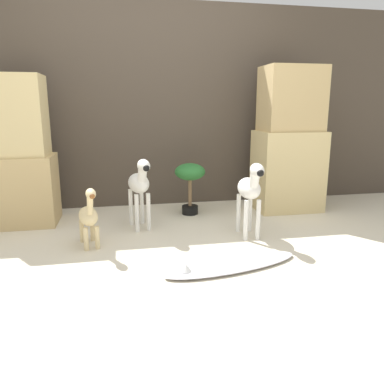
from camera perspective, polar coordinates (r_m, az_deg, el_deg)
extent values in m
plane|color=beige|center=(2.90, -1.98, -9.61)|extent=(14.00, 14.00, 0.00)
cube|color=#473D33|center=(4.26, -5.63, 12.77)|extent=(6.40, 0.08, 2.20)
cube|color=tan|center=(3.92, -24.90, 0.24)|extent=(0.68, 0.48, 0.66)
cube|color=#DBC184|center=(3.84, -25.90, 10.40)|extent=(0.60, 0.42, 0.73)
cube|color=#DBC184|center=(4.19, 14.33, 3.15)|extent=(0.68, 0.48, 0.85)
cube|color=tan|center=(4.13, 14.93, 13.54)|extent=(0.61, 0.43, 0.66)
cylinder|color=white|center=(3.21, 10.05, -4.20)|extent=(0.04, 0.04, 0.35)
cylinder|color=white|center=(3.18, 8.22, -4.31)|extent=(0.04, 0.04, 0.35)
cylinder|color=white|center=(3.42, 8.81, -3.09)|extent=(0.04, 0.04, 0.35)
cylinder|color=white|center=(3.39, 7.08, -3.18)|extent=(0.04, 0.04, 0.35)
ellipsoid|color=white|center=(3.24, 8.67, 0.56)|extent=(0.19, 0.33, 0.18)
cylinder|color=white|center=(3.09, 9.52, 2.08)|extent=(0.08, 0.13, 0.18)
ellipsoid|color=white|center=(3.03, 9.88, 3.29)|extent=(0.11, 0.19, 0.11)
sphere|color=black|center=(2.95, 10.37, 2.85)|extent=(0.06, 0.06, 0.06)
cube|color=black|center=(3.08, 9.53, 2.23)|extent=(0.02, 0.07, 0.15)
cylinder|color=white|center=(3.41, -6.64, -3.05)|extent=(0.04, 0.04, 0.35)
cylinder|color=white|center=(3.39, -8.39, -3.23)|extent=(0.04, 0.04, 0.35)
cylinder|color=white|center=(3.63, -7.66, -2.12)|extent=(0.04, 0.04, 0.35)
cylinder|color=white|center=(3.60, -9.31, -2.28)|extent=(0.04, 0.04, 0.35)
ellipsoid|color=white|center=(3.45, -8.14, 1.34)|extent=(0.24, 0.36, 0.18)
cylinder|color=white|center=(3.30, -7.58, 2.84)|extent=(0.10, 0.14, 0.18)
ellipsoid|color=white|center=(3.24, -7.38, 4.00)|extent=(0.14, 0.20, 0.11)
sphere|color=black|center=(3.16, -6.99, 3.62)|extent=(0.06, 0.06, 0.06)
cube|color=black|center=(3.29, -7.59, 2.98)|extent=(0.03, 0.07, 0.15)
cylinder|color=beige|center=(3.08, -14.23, -6.75)|extent=(0.04, 0.04, 0.19)
cylinder|color=beige|center=(3.06, -15.84, -6.93)|extent=(0.04, 0.04, 0.19)
cylinder|color=beige|center=(3.27, -14.92, -5.59)|extent=(0.04, 0.04, 0.19)
cylinder|color=beige|center=(3.26, -16.43, -5.76)|extent=(0.04, 0.04, 0.19)
ellipsoid|color=beige|center=(3.12, -15.54, -3.55)|extent=(0.21, 0.32, 0.14)
cylinder|color=beige|center=(2.97, -15.28, -1.78)|extent=(0.07, 0.12, 0.21)
ellipsoid|color=beige|center=(2.88, -15.17, -0.26)|extent=(0.10, 0.15, 0.08)
sphere|color=brown|center=(2.83, -14.97, -0.63)|extent=(0.04, 0.04, 0.04)
cylinder|color=black|center=(3.94, -0.31, -2.72)|extent=(0.17, 0.17, 0.09)
cylinder|color=brown|center=(3.90, -0.31, -0.14)|extent=(0.04, 0.04, 0.28)
ellipsoid|color=#286B2D|center=(3.85, -0.32, 3.11)|extent=(0.31, 0.31, 0.17)
ellipsoid|color=silver|center=(2.71, 6.18, -10.88)|extent=(1.06, 0.50, 0.04)
cone|color=white|center=(2.55, -0.97, -11.45)|extent=(0.10, 0.10, 0.05)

